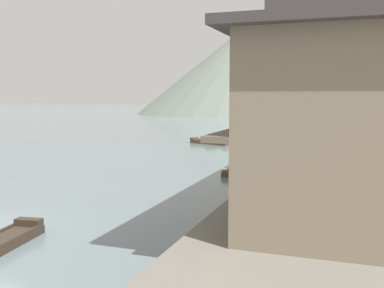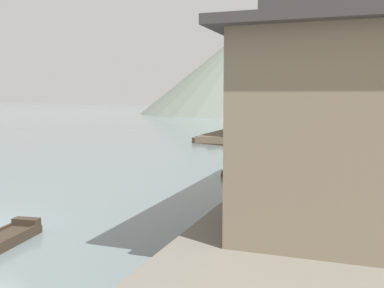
{
  "view_description": "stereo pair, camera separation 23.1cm",
  "coord_description": "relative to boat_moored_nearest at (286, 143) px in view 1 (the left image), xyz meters",
  "views": [
    {
      "loc": [
        12.0,
        -11.59,
        4.5
      ],
      "look_at": [
        3.62,
        12.02,
        1.8
      ],
      "focal_mm": 41.97,
      "sensor_mm": 36.0,
      "label": 1
    },
    {
      "loc": [
        12.22,
        -11.51,
        4.5
      ],
      "look_at": [
        3.62,
        12.02,
        1.8
      ],
      "focal_mm": 41.97,
      "sensor_mm": 36.0,
      "label": 2
    }
  ],
  "objects": [
    {
      "name": "hill_far_west",
      "position": [
        -19.26,
        71.59,
        11.04
      ],
      "size": [
        56.56,
        56.56,
        22.54
      ],
      "primitive_type": "cone",
      "color": "slate",
      "rests_on": "ground"
    },
    {
      "name": "boat_midriver_drifting",
      "position": [
        -6.85,
        -1.3,
        0.03
      ],
      "size": [
        4.33,
        2.48,
        0.74
      ],
      "color": "brown",
      "rests_on": "ground"
    },
    {
      "name": "hill_far_east",
      "position": [
        -4.08,
        69.9,
        12.7
      ],
      "size": [
        46.47,
        46.47,
        25.87
      ],
      "primitive_type": "cone",
      "color": "#4C5B56",
      "rests_on": "ground"
    },
    {
      "name": "house_waterfront_narrow",
      "position": [
        5.75,
        -6.42,
        3.63
      ],
      "size": [
        7.01,
        7.05,
        6.14
      ],
      "color": "#75604C",
      "rests_on": "riverbank_right"
    },
    {
      "name": "house_waterfront_nearest",
      "position": [
        4.97,
        -27.88,
        3.63
      ],
      "size": [
        5.46,
        7.44,
        6.14
      ],
      "color": "#7F705B",
      "rests_on": "riverbank_right"
    },
    {
      "name": "boat_moored_second",
      "position": [
        -3.78,
        14.59,
        -0.05
      ],
      "size": [
        1.06,
        5.85,
        0.6
      ],
      "color": "#423328",
      "rests_on": "ground"
    },
    {
      "name": "boat_moored_far",
      "position": [
        -0.35,
        20.09,
        0.05
      ],
      "size": [
        1.51,
        3.91,
        0.77
      ],
      "color": "brown",
      "rests_on": "ground"
    },
    {
      "name": "house_waterfront_tall",
      "position": [
        5.33,
        -13.15,
        3.64
      ],
      "size": [
        6.18,
        6.32,
        6.14
      ],
      "color": "brown",
      "rests_on": "riverbank_right"
    },
    {
      "name": "house_waterfront_second",
      "position": [
        4.9,
        -20.48,
        3.63
      ],
      "size": [
        5.31,
        7.46,
        6.14
      ],
      "color": "brown",
      "rests_on": "riverbank_right"
    },
    {
      "name": "boat_moored_nearest",
      "position": [
        0.0,
        0.0,
        0.0
      ],
      "size": [
        2.01,
        5.06,
        0.69
      ],
      "color": "brown",
      "rests_on": "ground"
    },
    {
      "name": "hill_far_centre",
      "position": [
        -24.43,
        108.57,
        6.93
      ],
      "size": [
        63.54,
        63.54,
        14.34
      ],
      "primitive_type": "cone",
      "color": "slate",
      "rests_on": "ground"
    },
    {
      "name": "boat_moored_third",
      "position": [
        -0.61,
        -14.94,
        -0.12
      ],
      "size": [
        1.24,
        5.24,
        0.36
      ],
      "color": "brown",
      "rests_on": "ground"
    }
  ]
}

